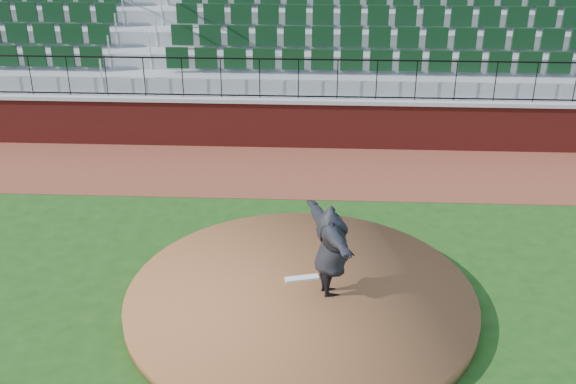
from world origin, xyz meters
name	(u,v)px	position (x,y,z in m)	size (l,w,h in m)	color
ground	(284,298)	(0.00, 0.00, 0.00)	(90.00, 90.00, 0.00)	#1B4313
warning_track	(296,170)	(0.00, 5.40, 0.01)	(34.00, 3.20, 0.01)	brown
field_wall	(298,124)	(0.00, 7.00, 0.60)	(34.00, 0.35, 1.20)	maroon
wall_cap	(298,100)	(0.00, 7.00, 1.25)	(34.00, 0.45, 0.10)	#B7B7B7
wall_railing	(298,79)	(0.00, 7.00, 1.80)	(34.00, 0.05, 1.00)	black
seating_stands	(302,34)	(0.00, 9.72, 2.30)	(34.00, 5.10, 4.60)	gray
concourse_wall	(305,0)	(0.00, 12.52, 2.75)	(34.00, 0.50, 5.50)	maroon
pitchers_mound	(301,300)	(0.29, -0.21, 0.12)	(5.84, 5.84, 0.25)	brown
pitching_rubber	(302,278)	(0.30, 0.23, 0.27)	(0.58, 0.14, 0.04)	white
pitcher	(332,251)	(0.79, -0.17, 1.07)	(2.01, 0.55, 1.64)	black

